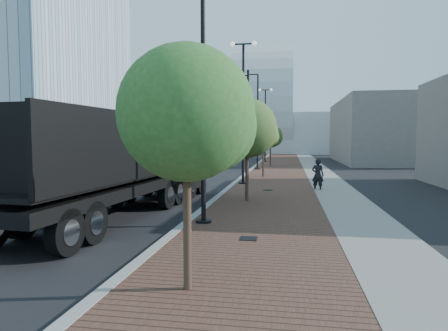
% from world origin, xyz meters
% --- Properties ---
extents(sidewalk, '(7.00, 140.00, 0.12)m').
position_xyz_m(sidewalk, '(3.50, 40.00, 0.06)').
color(sidewalk, '#4C2D23').
rests_on(sidewalk, ground).
extents(concrete_strip, '(2.40, 140.00, 0.13)m').
position_xyz_m(concrete_strip, '(6.20, 40.00, 0.07)').
color(concrete_strip, slate).
rests_on(concrete_strip, ground).
extents(curb, '(0.30, 140.00, 0.14)m').
position_xyz_m(curb, '(0.00, 40.00, 0.07)').
color(curb, gray).
rests_on(curb, ground).
extents(west_sidewalk, '(4.00, 140.00, 0.12)m').
position_xyz_m(west_sidewalk, '(-13.00, 40.00, 0.06)').
color(west_sidewalk, slate).
rests_on(west_sidewalk, ground).
extents(dump_truck, '(3.93, 14.24, 3.96)m').
position_xyz_m(dump_truck, '(-2.85, 13.47, 1.67)').
color(dump_truck, black).
rests_on(dump_truck, ground).
extents(white_sedan, '(2.14, 4.82, 1.54)m').
position_xyz_m(white_sedan, '(-5.00, 10.74, 0.77)').
color(white_sedan, white).
rests_on(white_sedan, ground).
extents(dark_car_mid, '(3.46, 5.23, 1.33)m').
position_xyz_m(dark_car_mid, '(-8.00, 31.50, 0.67)').
color(dark_car_mid, black).
rests_on(dark_car_mid, ground).
extents(dark_car_far, '(2.60, 5.45, 1.53)m').
position_xyz_m(dark_car_far, '(-4.76, 37.02, 0.77)').
color(dark_car_far, black).
rests_on(dark_car_far, ground).
extents(pedestrian, '(0.81, 0.65, 1.91)m').
position_xyz_m(pedestrian, '(5.22, 19.76, 0.96)').
color(pedestrian, black).
rests_on(pedestrian, ground).
extents(streetlight_1, '(1.44, 0.56, 9.21)m').
position_xyz_m(streetlight_1, '(0.49, 10.00, 4.34)').
color(streetlight_1, black).
rests_on(streetlight_1, ground).
extents(streetlight_2, '(1.72, 0.56, 9.28)m').
position_xyz_m(streetlight_2, '(0.60, 22.00, 4.82)').
color(streetlight_2, black).
rests_on(streetlight_2, ground).
extents(streetlight_3, '(1.44, 0.56, 9.21)m').
position_xyz_m(streetlight_3, '(0.49, 34.00, 4.34)').
color(streetlight_3, black).
rests_on(streetlight_3, ground).
extents(streetlight_4, '(1.72, 0.56, 9.28)m').
position_xyz_m(streetlight_4, '(0.60, 46.00, 4.82)').
color(streetlight_4, black).
rests_on(streetlight_4, ground).
extents(traffic_mast, '(5.09, 0.20, 8.00)m').
position_xyz_m(traffic_mast, '(-0.30, 25.00, 4.98)').
color(traffic_mast, black).
rests_on(traffic_mast, ground).
extents(tree_0, '(2.65, 2.64, 4.89)m').
position_xyz_m(tree_0, '(1.65, 4.02, 3.55)').
color(tree_0, '#382619').
rests_on(tree_0, ground).
extents(tree_1, '(2.80, 2.80, 4.95)m').
position_xyz_m(tree_1, '(1.65, 15.02, 3.54)').
color(tree_1, '#382619').
rests_on(tree_1, ground).
extents(tree_2, '(2.35, 2.30, 4.61)m').
position_xyz_m(tree_2, '(1.65, 27.02, 3.45)').
color(tree_2, '#382619').
rests_on(tree_2, ground).
extents(tree_3, '(2.56, 2.54, 4.61)m').
position_xyz_m(tree_3, '(1.65, 39.02, 3.33)').
color(tree_3, '#382619').
rests_on(tree_3, ground).
extents(tower_podium, '(19.00, 19.00, 3.00)m').
position_xyz_m(tower_podium, '(-24.00, 32.00, 1.50)').
color(tower_podium, slate).
rests_on(tower_podium, ground).
extents(convention_center, '(50.00, 30.00, 50.00)m').
position_xyz_m(convention_center, '(-2.00, 85.00, 6.00)').
color(convention_center, '#ADB4B7').
rests_on(convention_center, ground).
extents(commercial_block_nw, '(14.00, 20.00, 10.00)m').
position_xyz_m(commercial_block_nw, '(-20.00, 60.00, 5.00)').
color(commercial_block_nw, slate).
rests_on(commercial_block_nw, ground).
extents(commercial_block_ne, '(12.00, 22.00, 8.00)m').
position_xyz_m(commercial_block_ne, '(16.00, 50.00, 4.00)').
color(commercial_block_ne, '#68625E').
rests_on(commercial_block_ne, ground).
extents(utility_cover_1, '(0.50, 0.50, 0.02)m').
position_xyz_m(utility_cover_1, '(2.40, 8.00, 0.13)').
color(utility_cover_1, black).
rests_on(utility_cover_1, sidewalk).
extents(utility_cover_2, '(0.50, 0.50, 0.02)m').
position_xyz_m(utility_cover_2, '(2.40, 19.00, 0.13)').
color(utility_cover_2, black).
rests_on(utility_cover_2, sidewalk).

